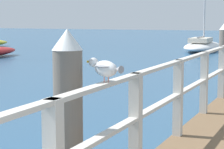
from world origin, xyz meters
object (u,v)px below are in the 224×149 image
Objects in this scene: dock_piling_near at (69,136)px; boat_4 at (203,45)px; seagull_foreground at (105,68)px; dock_piling_far at (224,61)px.

dock_piling_near is 26.03m from boat_4.
dock_piling_near reaches higher than seagull_foreground.
boat_4 is at bearing 100.15° from dock_piling_near.
boat_4 is (-4.96, 25.58, -1.34)m from seagull_foreground.
dock_piling_far is 8.07m from seagull_foreground.
boat_4 is (-4.59, 25.62, -0.66)m from dock_piling_near.
boat_4 reaches higher than dock_piling_far.
dock_piling_near and dock_piling_far have the same top height.
seagull_foreground is at bearing -81.61° from boat_4.
boat_4 reaches higher than dock_piling_near.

